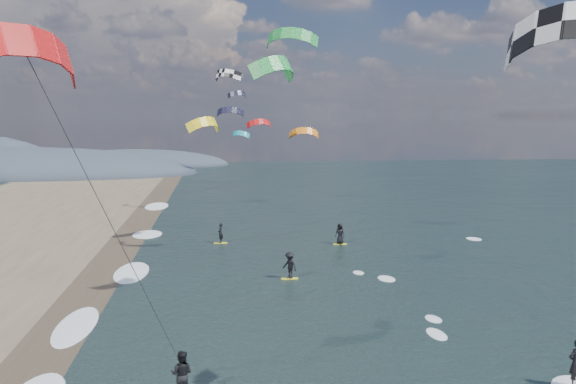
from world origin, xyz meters
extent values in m
cube|color=#382D23|center=(-12.00, 10.00, 0.00)|extent=(3.00, 240.00, 0.00)
ellipsoid|color=#3D4756|center=(-40.00, 100.00, 0.00)|extent=(64.00, 24.00, 10.00)
ellipsoid|color=#3D4756|center=(-22.00, 120.00, 0.00)|extent=(40.00, 18.00, 7.00)
imported|color=black|center=(9.43, 5.25, 1.03)|extent=(0.78, 0.59, 1.93)
imported|color=black|center=(-5.62, 6.00, 0.96)|extent=(1.00, 0.86, 1.78)
cylinder|color=black|center=(-7.37, 3.00, 6.84)|extent=(0.02, 0.02, 13.08)
cube|color=yellow|center=(0.32, 23.11, 0.03)|extent=(1.10, 0.35, 0.05)
imported|color=black|center=(0.32, 23.11, 0.91)|extent=(1.21, 1.25, 1.72)
cube|color=yellow|center=(5.67, 33.86, 0.03)|extent=(1.10, 0.35, 0.05)
imported|color=black|center=(5.67, 33.86, 0.89)|extent=(0.98, 0.93, 1.69)
cube|color=yellow|center=(-4.07, 35.36, 0.03)|extent=(1.10, 0.35, 0.05)
imported|color=black|center=(-4.07, 35.36, 0.87)|extent=(0.50, 0.67, 1.65)
ellipsoid|color=white|center=(-10.80, 15.00, 0.00)|extent=(2.40, 5.40, 0.11)
ellipsoid|color=white|center=(-10.80, 26.00, 0.00)|extent=(2.40, 5.40, 0.11)
ellipsoid|color=white|center=(-10.80, 40.00, 0.00)|extent=(2.40, 5.40, 0.11)
ellipsoid|color=white|center=(-10.80, 58.00, 0.00)|extent=(2.40, 5.40, 0.11)
camera|label=1|loc=(-4.16, -17.09, 10.49)|focal=40.00mm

